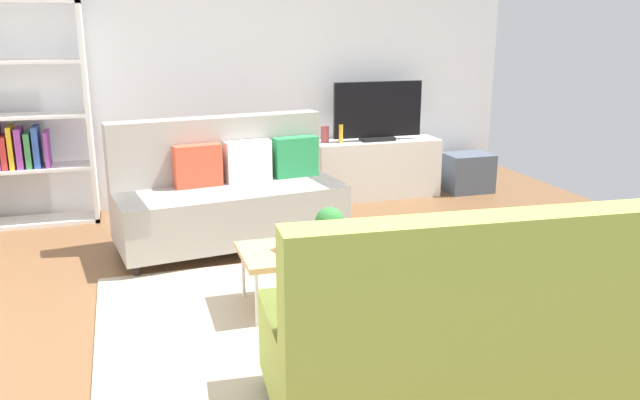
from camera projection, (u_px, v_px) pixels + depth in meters
name	position (u px, v px, depth m)	size (l,w,h in m)	color
ground_plane	(292.00, 300.00, 4.60)	(7.68, 7.68, 0.00)	brown
wall_far	(223.00, 66.00, 6.79)	(6.40, 0.12, 2.90)	silver
area_rug	(323.00, 315.00, 4.34)	(2.90, 2.20, 0.01)	tan
couch_beige	(229.00, 195.00, 5.62)	(2.00, 1.10, 1.10)	gray
couch_green	(461.00, 329.00, 3.19)	(1.95, 0.97, 1.10)	#A3BC4C
coffee_table	(321.00, 250.00, 4.43)	(1.10, 0.56, 0.42)	tan
tv_console	(376.00, 168.00, 7.23)	(1.40, 0.44, 0.64)	silver
tv	(378.00, 112.00, 7.05)	(1.00, 0.20, 0.64)	black
bookshelf	(25.00, 124.00, 6.08)	(1.10, 0.36, 2.10)	white
storage_trunk	(468.00, 173.00, 7.48)	(0.52, 0.40, 0.44)	#4C5666
potted_plant	(330.00, 227.00, 4.33)	(0.20, 0.20, 0.29)	brown
table_book_0	(299.00, 247.00, 4.36)	(0.24, 0.18, 0.04)	orange
table_book_1	(299.00, 242.00, 4.35)	(0.24, 0.18, 0.03)	red
table_book_2	(299.00, 237.00, 4.34)	(0.24, 0.18, 0.04)	#3F8C4C
vase_0	(325.00, 134.00, 7.01)	(0.09, 0.09, 0.17)	#B24C4C
bottle_0	(341.00, 134.00, 6.96)	(0.05, 0.05, 0.20)	gold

